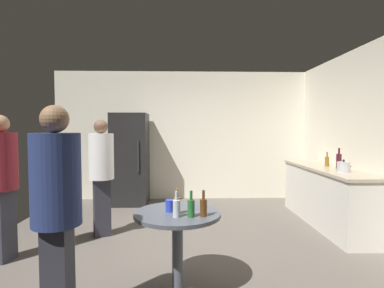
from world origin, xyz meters
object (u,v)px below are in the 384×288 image
(person_in_navy_shirt, at_px, (57,203))
(foreground_table, at_px, (177,223))
(person_in_maroon_shirt, at_px, (2,176))
(wine_bottle_on_counter, at_px, (339,161))
(beer_bottle_on_counter, at_px, (327,161))
(person_in_white_shirt, at_px, (101,168))
(plastic_cup_blue, at_px, (170,206))
(beer_bottle_amber, at_px, (177,205))
(beer_bottle_brown, at_px, (203,207))
(refrigerator, at_px, (130,159))
(kettle, at_px, (344,167))
(beer_bottle_clear, at_px, (176,208))
(beer_bottle_green, at_px, (191,207))

(person_in_navy_shirt, bearing_deg, foreground_table, 32.94)
(foreground_table, bearing_deg, person_in_maroon_shirt, 161.02)
(wine_bottle_on_counter, height_order, beer_bottle_on_counter, wine_bottle_on_counter)
(foreground_table, distance_m, person_in_white_shirt, 1.84)
(plastic_cup_blue, xyz_separation_m, person_in_navy_shirt, (-0.77, -0.62, 0.18))
(wine_bottle_on_counter, bearing_deg, foreground_table, -144.69)
(person_in_navy_shirt, bearing_deg, wine_bottle_on_counter, 32.81)
(beer_bottle_amber, xyz_separation_m, beer_bottle_brown, (0.23, -0.08, 0.00))
(wine_bottle_on_counter, bearing_deg, plastic_cup_blue, -145.76)
(refrigerator, relative_size, kettle, 7.38)
(person_in_maroon_shirt, xyz_separation_m, person_in_white_shirt, (0.90, 0.77, -0.02))
(wine_bottle_on_counter, height_order, beer_bottle_amber, wine_bottle_on_counter)
(foreground_table, height_order, beer_bottle_clear, beer_bottle_clear)
(wine_bottle_on_counter, distance_m, plastic_cup_blue, 3.00)
(plastic_cup_blue, height_order, person_in_navy_shirt, person_in_navy_shirt)
(refrigerator, bearing_deg, foreground_table, -72.83)
(beer_bottle_amber, xyz_separation_m, person_in_maroon_shirt, (-1.98, 0.74, 0.15))
(beer_bottle_green, xyz_separation_m, plastic_cup_blue, (-0.19, 0.17, -0.03))
(wine_bottle_on_counter, bearing_deg, beer_bottle_amber, -143.83)
(foreground_table, relative_size, person_in_maroon_shirt, 0.48)
(kettle, height_order, person_in_navy_shirt, person_in_navy_shirt)
(refrigerator, distance_m, beer_bottle_clear, 3.54)
(refrigerator, distance_m, beer_bottle_brown, 3.59)
(foreground_table, distance_m, beer_bottle_brown, 0.33)
(beer_bottle_clear, bearing_deg, kettle, 33.22)
(beer_bottle_amber, bearing_deg, kettle, 31.40)
(person_in_maroon_shirt, bearing_deg, beer_bottle_brown, -5.53)
(person_in_maroon_shirt, bearing_deg, refrigerator, 83.71)
(plastic_cup_blue, relative_size, person_in_white_shirt, 0.07)
(person_in_white_shirt, bearing_deg, refrigerator, 153.13)
(kettle, relative_size, beer_bottle_on_counter, 1.06)
(person_in_white_shirt, bearing_deg, kettle, 63.75)
(foreground_table, xyz_separation_m, person_in_white_shirt, (-1.08, 1.45, 0.32))
(beer_bottle_brown, xyz_separation_m, beer_bottle_green, (-0.11, -0.02, 0.00))
(beer_bottle_green, distance_m, beer_bottle_clear, 0.13)
(foreground_table, xyz_separation_m, person_in_maroon_shirt, (-1.99, 0.68, 0.34))
(wine_bottle_on_counter, distance_m, person_in_navy_shirt, 3.97)
(foreground_table, xyz_separation_m, beer_bottle_green, (0.12, -0.15, 0.19))
(beer_bottle_on_counter, distance_m, beer_bottle_brown, 2.98)
(refrigerator, distance_m, person_in_white_shirt, 1.79)
(plastic_cup_blue, bearing_deg, refrigerator, 106.11)
(kettle, distance_m, person_in_white_shirt, 3.36)
(person_in_white_shirt, bearing_deg, person_in_maroon_shirt, -73.79)
(beer_bottle_brown, relative_size, beer_bottle_green, 1.00)
(refrigerator, bearing_deg, person_in_maroon_shirt, -111.11)
(beer_bottle_green, bearing_deg, person_in_maroon_shirt, 158.32)
(beer_bottle_on_counter, bearing_deg, person_in_navy_shirt, -141.29)
(person_in_maroon_shirt, bearing_deg, beer_bottle_amber, -5.68)
(beer_bottle_brown, relative_size, person_in_maroon_shirt, 0.14)
(plastic_cup_blue, bearing_deg, beer_bottle_amber, -48.88)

